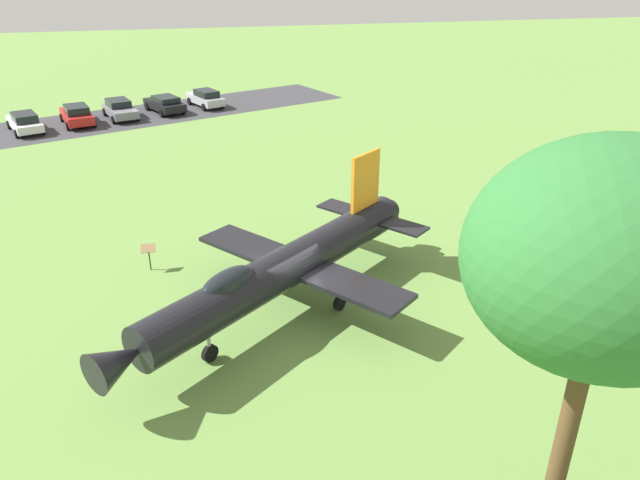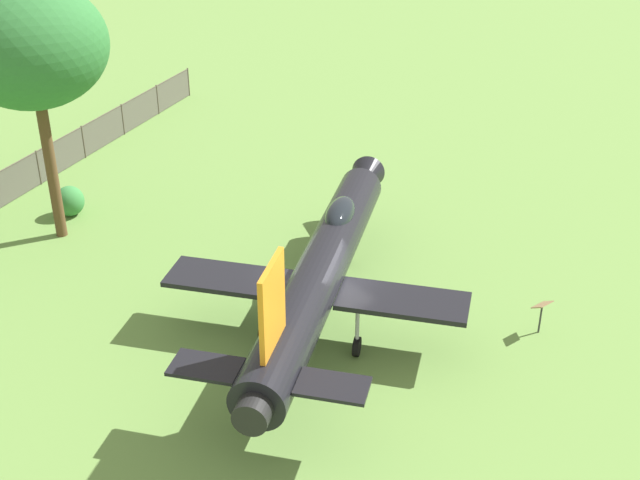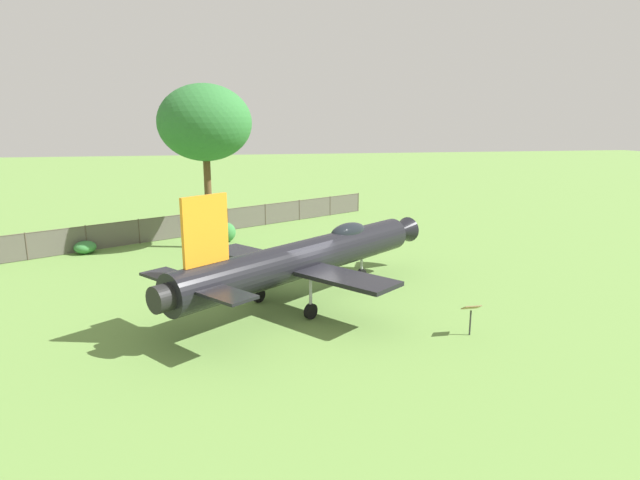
{
  "view_description": "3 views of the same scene",
  "coord_description": "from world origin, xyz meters",
  "views": [
    {
      "loc": [
        3.24,
        18.5,
        12.01
      ],
      "look_at": [
        -1.23,
        0.03,
        2.84
      ],
      "focal_mm": 33.01,
      "sensor_mm": 36.0,
      "label": 1
    },
    {
      "loc": [
        -13.77,
        -17.36,
        15.14
      ],
      "look_at": [
        0.1,
        0.11,
        2.96
      ],
      "focal_mm": 47.57,
      "sensor_mm": 36.0,
      "label": 2
    },
    {
      "loc": [
        -3.48,
        -20.75,
        7.35
      ],
      "look_at": [
        0.85,
        1.22,
        2.33
      ],
      "focal_mm": 29.94,
      "sensor_mm": 36.0,
      "label": 3
    }
  ],
  "objects": [
    {
      "name": "ground_plane",
      "position": [
        0.0,
        0.0,
        0.0
      ],
      "size": [
        200.0,
        200.0,
        0.0
      ],
      "primitive_type": "plane",
      "color": "#668E42"
    },
    {
      "name": "parking_strip",
      "position": [
        7.83,
        -32.05,
        0.0
      ],
      "size": [
        39.66,
        21.37,
        0.0
      ],
      "primitive_type": "cube",
      "rotation": [
        0.0,
        0.0,
        6.64
      ],
      "color": "#38383D",
      "rests_on": "ground_plane"
    },
    {
      "name": "display_jet",
      "position": [
        0.29,
        0.22,
        1.92
      ],
      "size": [
        12.86,
        10.97,
        4.97
      ],
      "rotation": [
        0.0,
        0.0,
        0.66
      ],
      "color": "black",
      "rests_on": "ground_plane"
    },
    {
      "name": "shade_tree",
      "position": [
        -3.9,
        10.73,
        7.21
      ],
      "size": [
        5.3,
        4.85,
        9.41
      ],
      "color": "brown",
      "rests_on": "ground_plane"
    },
    {
      "name": "info_plaque",
      "position": [
        5.07,
        -4.56,
        0.85
      ],
      "size": [
        0.61,
        0.41,
        1.14
      ],
      "color": "#333333",
      "rests_on": "ground_plane"
    },
    {
      "name": "parked_car_silver",
      "position": [
        0.79,
        -34.6,
        0.78
      ],
      "size": [
        3.3,
        4.78,
        1.51
      ],
      "rotation": [
        0.0,
        0.0,
        5.1
      ],
      "color": "#B2B5BA",
      "rests_on": "ground_plane"
    },
    {
      "name": "parked_car_black",
      "position": [
        4.3,
        -33.29,
        0.74
      ],
      "size": [
        3.64,
        5.01,
        1.41
      ],
      "rotation": [
        0.0,
        0.0,
        5.13
      ],
      "color": "black",
      "rests_on": "ground_plane"
    },
    {
      "name": "parked_car_gray",
      "position": [
        7.91,
        -32.13,
        0.77
      ],
      "size": [
        3.22,
        4.97,
        1.48
      ],
      "rotation": [
        0.0,
        0.0,
        8.16
      ],
      "color": "slate",
      "rests_on": "ground_plane"
    },
    {
      "name": "parked_car_red",
      "position": [
        11.07,
        -30.73,
        0.8
      ],
      "size": [
        3.17,
        5.03,
        1.56
      ],
      "rotation": [
        0.0,
        0.0,
        4.99
      ],
      "color": "red",
      "rests_on": "ground_plane"
    },
    {
      "name": "parked_car_white",
      "position": [
        14.63,
        -29.37,
        0.76
      ],
      "size": [
        3.44,
        5.11,
        1.47
      ],
      "rotation": [
        0.0,
        0.0,
        5.08
      ],
      "color": "silver",
      "rests_on": "ground_plane"
    }
  ]
}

